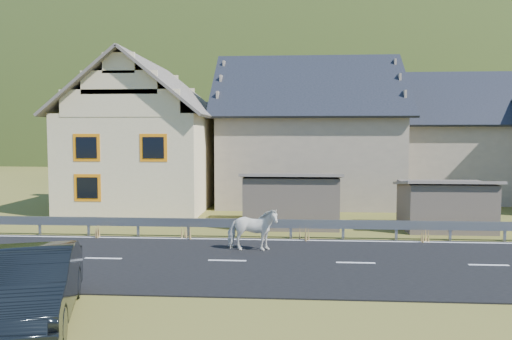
{
  "coord_description": "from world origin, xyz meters",
  "views": [
    {
      "loc": [
        -2.04,
        -15.35,
        3.98
      ],
      "look_at": [
        -3.3,
        3.04,
        2.69
      ],
      "focal_mm": 35.0,
      "sensor_mm": 36.0,
      "label": 1
    }
  ],
  "objects": [
    {
      "name": "guardrail",
      "position": [
        -0.0,
        3.68,
        0.56
      ],
      "size": [
        28.1,
        0.09,
        0.75
      ],
      "color": "#93969B",
      "rests_on": "ground"
    },
    {
      "name": "house_stone_b",
      "position": [
        9.0,
        17.0,
        4.24
      ],
      "size": [
        9.8,
        8.8,
        8.1
      ],
      "color": "gray",
      "rests_on": "ground"
    },
    {
      "name": "house_stone_a",
      "position": [
        -1.0,
        15.0,
        4.63
      ],
      "size": [
        10.8,
        9.8,
        8.9
      ],
      "color": "gray",
      "rests_on": "ground"
    },
    {
      "name": "house_cream",
      "position": [
        -10.0,
        12.0,
        4.36
      ],
      "size": [
        7.8,
        9.8,
        8.3
      ],
      "color": "beige",
      "rests_on": "ground"
    },
    {
      "name": "ground",
      "position": [
        0.0,
        0.0,
        0.0
      ],
      "size": [
        160.0,
        160.0,
        0.0
      ],
      "primitive_type": "plane",
      "color": "#4A5119",
      "rests_on": "ground"
    },
    {
      "name": "mountain",
      "position": [
        5.0,
        180.0,
        -20.0
      ],
      "size": [
        440.0,
        280.0,
        260.0
      ],
      "primitive_type": "ellipsoid",
      "color": "black",
      "rests_on": "ground"
    },
    {
      "name": "shed_right",
      "position": [
        4.5,
        6.0,
        1.0
      ],
      "size": [
        3.8,
        2.9,
        2.2
      ],
      "primitive_type": "cube",
      "color": "brown",
      "rests_on": "ground"
    },
    {
      "name": "road",
      "position": [
        0.0,
        0.0,
        0.02
      ],
      "size": [
        60.0,
        7.0,
        0.04
      ],
      "primitive_type": "cube",
      "color": "black",
      "rests_on": "ground"
    },
    {
      "name": "conifer_patch",
      "position": [
        -55.0,
        110.0,
        6.0
      ],
      "size": [
        76.0,
        50.0,
        28.0
      ],
      "primitive_type": "ellipsoid",
      "color": "black",
      "rests_on": "ground"
    },
    {
      "name": "shed_left",
      "position": [
        -2.0,
        6.5,
        1.1
      ],
      "size": [
        4.3,
        3.3,
        2.4
      ],
      "primitive_type": "cube",
      "color": "brown",
      "rests_on": "ground"
    },
    {
      "name": "lane_markings",
      "position": [
        0.0,
        0.0,
        0.04
      ],
      "size": [
        60.0,
        6.6,
        0.01
      ],
      "primitive_type": "cube",
      "color": "silver",
      "rests_on": "road"
    },
    {
      "name": "car",
      "position": [
        -7.5,
        -5.3,
        0.78
      ],
      "size": [
        3.04,
        4.99,
        1.55
      ],
      "primitive_type": "imported",
      "rotation": [
        0.0,
        0.0,
        0.32
      ],
      "color": "black",
      "rests_on": "ground"
    },
    {
      "name": "horse",
      "position": [
        -3.31,
        1.42,
        0.77
      ],
      "size": [
        0.84,
        1.75,
        1.46
      ],
      "primitive_type": "imported",
      "rotation": [
        0.0,
        0.0,
        1.6
      ],
      "color": "white",
      "rests_on": "road"
    }
  ]
}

